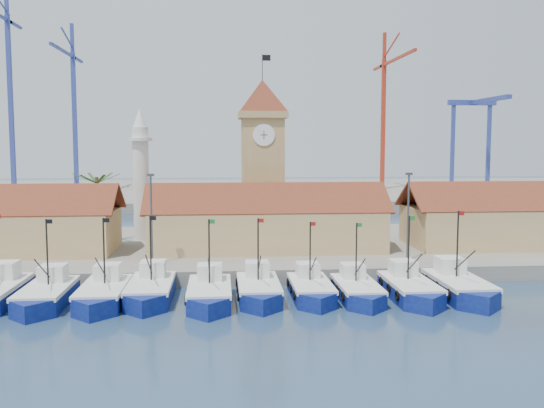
{
  "coord_description": "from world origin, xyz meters",
  "views": [
    {
      "loc": [
        -5.18,
        -48.2,
        13.37
      ],
      "look_at": [
        0.49,
        18.0,
        6.83
      ],
      "focal_mm": 40.0,
      "sensor_mm": 36.0,
      "label": 1
    }
  ],
  "objects": [
    {
      "name": "hall_right",
      "position": [
        32.0,
        20.0,
        3.99
      ],
      "size": [
        31.2,
        10.13,
        7.61
      ],
      "color": "tan",
      "rests_on": "quay"
    },
    {
      "name": "crane_blue_near",
      "position": [
        -41.34,
        106.94,
        24.56
      ],
      "size": [
        1.0,
        29.98,
        41.05
      ],
      "color": "#314095",
      "rests_on": "terminal"
    },
    {
      "name": "boat_2",
      "position": [
        -15.04,
        2.44,
        0.79
      ],
      "size": [
        3.68,
        10.09,
        7.63
      ],
      "color": "navy",
      "rests_on": "ground"
    },
    {
      "name": "gantry",
      "position": [
        62.0,
        106.65,
        20.04
      ],
      "size": [
        13.0,
        22.0,
        23.2
      ],
      "color": "#314095",
      "rests_on": "terminal"
    },
    {
      "name": "clock_tower",
      "position": [
        0.0,
        26.0,
        11.96
      ],
      "size": [
        5.8,
        5.8,
        22.7
      ],
      "color": "tan",
      "rests_on": "quay"
    },
    {
      "name": "terminal",
      "position": [
        0.0,
        110.0,
        1.0
      ],
      "size": [
        240.0,
        80.0,
        2.0
      ],
      "primitive_type": "cube",
      "color": "gray",
      "rests_on": "ground"
    },
    {
      "name": "crane_blue_far",
      "position": [
        -54.7,
        100.48,
        29.02
      ],
      "size": [
        1.0,
        34.66,
        48.44
      ],
      "color": "#314095",
      "rests_on": "terminal"
    },
    {
      "name": "boat_9",
      "position": [
        15.65,
        2.03,
        0.83
      ],
      "size": [
        3.86,
        10.58,
        8.0
      ],
      "color": "navy",
      "rests_on": "ground"
    },
    {
      "name": "boat_1",
      "position": [
        -19.7,
        2.41,
        0.78
      ],
      "size": [
        3.66,
        10.03,
        7.59
      ],
      "color": "navy",
      "rests_on": "ground"
    },
    {
      "name": "boat_5",
      "position": [
        -1.94,
        2.84,
        0.77
      ],
      "size": [
        3.57,
        9.79,
        7.41
      ],
      "color": "navy",
      "rests_on": "ground"
    },
    {
      "name": "minaret",
      "position": [
        -15.0,
        28.0,
        9.73
      ],
      "size": [
        3.0,
        3.0,
        16.3
      ],
      "color": "silver",
      "rests_on": "quay"
    },
    {
      "name": "palm_tree",
      "position": [
        -20.0,
        26.0,
        6.25
      ],
      "size": [
        5.6,
        5.03,
        8.39
      ],
      "color": "brown",
      "rests_on": "quay"
    },
    {
      "name": "boat_6",
      "position": [
        2.61,
        2.76,
        0.73
      ],
      "size": [
        3.4,
        9.32,
        7.05
      ],
      "color": "navy",
      "rests_on": "ground"
    },
    {
      "name": "boat_7",
      "position": [
        6.57,
        2.12,
        0.72
      ],
      "size": [
        3.38,
        9.25,
        7.0
      ],
      "color": "navy",
      "rests_on": "ground"
    },
    {
      "name": "boat_4",
      "position": [
        -6.17,
        1.82,
        0.78
      ],
      "size": [
        3.62,
        9.91,
        7.5
      ],
      "color": "navy",
      "rests_on": "ground"
    },
    {
      "name": "boat_8",
      "position": [
        11.2,
        1.95,
        0.79
      ],
      "size": [
        3.66,
        10.04,
        7.6
      ],
      "color": "navy",
      "rests_on": "ground"
    },
    {
      "name": "ground",
      "position": [
        0.0,
        0.0,
        0.0
      ],
      "size": [
        400.0,
        400.0,
        0.0
      ],
      "primitive_type": "plane",
      "color": "#1D314D",
      "rests_on": "ground"
    },
    {
      "name": "crane_red_right",
      "position": [
        36.52,
        103.16,
        24.11
      ],
      "size": [
        1.0,
        34.97,
        39.52
      ],
      "color": "#B02F1B",
      "rests_on": "terminal"
    },
    {
      "name": "hall_center",
      "position": [
        0.0,
        20.0,
        3.99
      ],
      "size": [
        27.04,
        10.13,
        7.61
      ],
      "color": "tan",
      "rests_on": "quay"
    },
    {
      "name": "boat_3",
      "position": [
        -11.24,
        3.31,
        0.79
      ],
      "size": [
        3.71,
        10.15,
        7.68
      ],
      "color": "navy",
      "rests_on": "ground"
    },
    {
      "name": "lamp_posts",
      "position": [
        0.5,
        12.0,
        6.48
      ],
      "size": [
        80.7,
        0.25,
        9.03
      ],
      "color": "#3F3F44",
      "rests_on": "quay"
    },
    {
      "name": "quay",
      "position": [
        0.0,
        24.0,
        0.75
      ],
      "size": [
        140.0,
        32.0,
        1.5
      ],
      "primitive_type": "cube",
      "color": "gray",
      "rests_on": "ground"
    }
  ]
}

